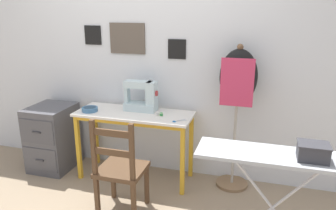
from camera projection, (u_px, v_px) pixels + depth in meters
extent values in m
plane|color=gray|center=(128.00, 187.00, 3.34)|extent=(14.00, 14.00, 0.00)
cube|color=silver|center=(143.00, 56.00, 3.45)|extent=(10.00, 0.05, 2.55)
cube|color=brown|center=(127.00, 38.00, 3.41)|extent=(0.39, 0.02, 0.32)
cube|color=black|center=(93.00, 35.00, 3.52)|extent=(0.19, 0.01, 0.20)
cube|color=black|center=(177.00, 49.00, 3.30)|extent=(0.19, 0.01, 0.20)
cube|color=silver|center=(134.00, 114.00, 3.34)|extent=(1.20, 0.46, 0.02)
cube|color=gold|center=(127.00, 123.00, 3.18)|extent=(1.12, 0.03, 0.04)
cube|color=gold|center=(78.00, 148.00, 3.43)|extent=(0.04, 0.04, 0.71)
cube|color=gold|center=(182.00, 161.00, 3.13)|extent=(0.04, 0.04, 0.71)
cube|color=gold|center=(96.00, 135.00, 3.78)|extent=(0.04, 0.04, 0.71)
cube|color=gold|center=(191.00, 146.00, 3.47)|extent=(0.04, 0.04, 0.71)
cube|color=silver|center=(141.00, 107.00, 3.40)|extent=(0.33, 0.16, 0.08)
cube|color=silver|center=(152.00, 93.00, 3.33)|extent=(0.09, 0.13, 0.23)
cube|color=silver|center=(138.00, 84.00, 3.34)|extent=(0.29, 0.12, 0.07)
cube|color=silver|center=(127.00, 94.00, 3.41)|extent=(0.04, 0.09, 0.16)
cylinder|color=#B22D2D|center=(157.00, 93.00, 3.31)|extent=(0.02, 0.06, 0.06)
cylinder|color=#99999E|center=(152.00, 81.00, 3.29)|extent=(0.01, 0.01, 0.02)
cylinder|color=teal|center=(90.00, 109.00, 3.38)|extent=(0.16, 0.16, 0.04)
cylinder|color=#243D54|center=(90.00, 108.00, 3.37)|extent=(0.13, 0.13, 0.01)
cube|color=silver|center=(181.00, 120.00, 3.11)|extent=(0.08, 0.09, 0.00)
cube|color=silver|center=(181.00, 121.00, 3.10)|extent=(0.10, 0.06, 0.00)
torus|color=#2870B7|center=(174.00, 122.00, 3.08)|extent=(0.03, 0.03, 0.01)
torus|color=#2870B7|center=(174.00, 121.00, 3.08)|extent=(0.03, 0.03, 0.01)
cylinder|color=silver|center=(157.00, 114.00, 3.26)|extent=(0.03, 0.03, 0.03)
cylinder|color=beige|center=(157.00, 112.00, 3.25)|extent=(0.04, 0.04, 0.00)
cylinder|color=beige|center=(157.00, 115.00, 3.26)|extent=(0.04, 0.04, 0.00)
cylinder|color=green|center=(161.00, 114.00, 3.24)|extent=(0.03, 0.03, 0.03)
cylinder|color=beige|center=(161.00, 113.00, 3.24)|extent=(0.04, 0.04, 0.00)
cylinder|color=beige|center=(161.00, 116.00, 3.24)|extent=(0.04, 0.04, 0.00)
cube|color=#513823|center=(122.00, 170.00, 2.87)|extent=(0.40, 0.38, 0.04)
cube|color=#513823|center=(113.00, 179.00, 3.12)|extent=(0.04, 0.04, 0.38)
cube|color=#513823|center=(147.00, 185.00, 3.03)|extent=(0.04, 0.04, 0.38)
cube|color=#513823|center=(97.00, 197.00, 2.83)|extent=(0.04, 0.04, 0.38)
cube|color=#513823|center=(134.00, 204.00, 2.74)|extent=(0.04, 0.04, 0.38)
cube|color=#513823|center=(94.00, 147.00, 2.69)|extent=(0.04, 0.04, 0.48)
cube|color=#513823|center=(132.00, 152.00, 2.60)|extent=(0.04, 0.04, 0.48)
cube|color=#513823|center=(112.00, 133.00, 2.60)|extent=(0.34, 0.02, 0.06)
cube|color=#513823|center=(113.00, 152.00, 2.65)|extent=(0.34, 0.02, 0.06)
cube|color=#4C4C51|center=(53.00, 137.00, 3.68)|extent=(0.43, 0.50, 0.72)
cube|color=#46464B|center=(37.00, 132.00, 3.40)|extent=(0.40, 0.01, 0.26)
cube|color=#333338|center=(36.00, 132.00, 3.39)|extent=(0.10, 0.01, 0.02)
cube|color=#46464B|center=(40.00, 160.00, 3.49)|extent=(0.40, 0.01, 0.26)
cube|color=#333338|center=(40.00, 160.00, 3.48)|extent=(0.10, 0.01, 0.02)
cylinder|color=#846647|center=(232.00, 183.00, 3.39)|extent=(0.32, 0.32, 0.03)
cylinder|color=#ADA89E|center=(234.00, 141.00, 3.25)|extent=(0.03, 0.03, 0.93)
ellipsoid|color=black|center=(238.00, 77.00, 3.06)|extent=(0.35, 0.25, 0.53)
sphere|color=brown|center=(240.00, 47.00, 2.98)|extent=(0.06, 0.06, 0.06)
cube|color=#C63356|center=(237.00, 83.00, 2.95)|extent=(0.30, 0.01, 0.44)
cube|color=#ADB2B7|center=(278.00, 156.00, 2.22)|extent=(1.10, 0.33, 0.02)
cylinder|color=#B7B7BC|center=(272.00, 208.00, 2.34)|extent=(0.67, 0.02, 0.80)
cylinder|color=#B7B7BC|center=(272.00, 208.00, 2.34)|extent=(0.67, 0.02, 0.80)
cube|color=#333338|center=(313.00, 152.00, 2.12)|extent=(0.19, 0.15, 0.10)
cube|color=#38383D|center=(314.00, 144.00, 2.11)|extent=(0.20, 0.16, 0.01)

